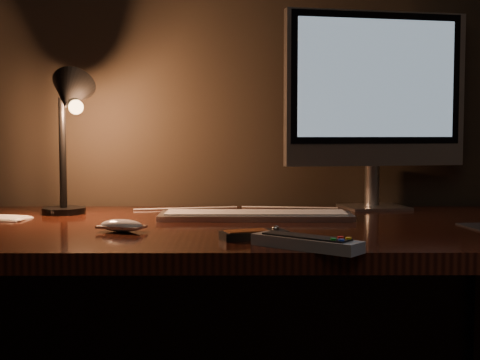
{
  "coord_description": "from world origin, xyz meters",
  "views": [
    {
      "loc": [
        0.05,
        0.32,
        0.96
      ],
      "look_at": [
        0.06,
        1.73,
        0.86
      ],
      "focal_mm": 50.0,
      "sensor_mm": 36.0,
      "label": 1
    }
  ],
  "objects_px": {
    "desk": "(214,273)",
    "media_remote": "(254,234)",
    "keyboard": "(256,215)",
    "tv_remote": "(306,242)",
    "desk_lamp": "(69,116)",
    "monitor": "(376,93)",
    "mouse": "(122,227)"
  },
  "relations": [
    {
      "from": "monitor",
      "to": "tv_remote",
      "type": "distance_m",
      "value": 0.76
    },
    {
      "from": "keyboard",
      "to": "mouse",
      "type": "height_order",
      "value": "same"
    },
    {
      "from": "desk",
      "to": "mouse",
      "type": "relative_size",
      "value": 16.43
    },
    {
      "from": "mouse",
      "to": "tv_remote",
      "type": "xyz_separation_m",
      "value": [
        0.37,
        -0.22,
        0.0
      ]
    },
    {
      "from": "media_remote",
      "to": "tv_remote",
      "type": "distance_m",
      "value": 0.15
    },
    {
      "from": "desk",
      "to": "monitor",
      "type": "xyz_separation_m",
      "value": [
        0.44,
        0.24,
        0.45
      ]
    },
    {
      "from": "keyboard",
      "to": "mouse",
      "type": "relative_size",
      "value": 4.85
    },
    {
      "from": "media_remote",
      "to": "keyboard",
      "type": "bearing_deg",
      "value": 68.64
    },
    {
      "from": "monitor",
      "to": "desk_lamp",
      "type": "relative_size",
      "value": 1.44
    },
    {
      "from": "keyboard",
      "to": "desk_lamp",
      "type": "distance_m",
      "value": 0.54
    },
    {
      "from": "monitor",
      "to": "desk_lamp",
      "type": "distance_m",
      "value": 0.82
    },
    {
      "from": "media_remote",
      "to": "desk_lamp",
      "type": "xyz_separation_m",
      "value": [
        -0.46,
        0.39,
        0.24
      ]
    },
    {
      "from": "keyboard",
      "to": "media_remote",
      "type": "distance_m",
      "value": 0.31
    },
    {
      "from": "monitor",
      "to": "mouse",
      "type": "bearing_deg",
      "value": -156.48
    },
    {
      "from": "monitor",
      "to": "mouse",
      "type": "xyz_separation_m",
      "value": [
        -0.63,
        -0.43,
        -0.31
      ]
    },
    {
      "from": "monitor",
      "to": "keyboard",
      "type": "distance_m",
      "value": 0.51
    },
    {
      "from": "desk",
      "to": "keyboard",
      "type": "relative_size",
      "value": 3.39
    },
    {
      "from": "tv_remote",
      "to": "monitor",
      "type": "bearing_deg",
      "value": 106.7
    },
    {
      "from": "monitor",
      "to": "tv_remote",
      "type": "xyz_separation_m",
      "value": [
        -0.26,
        -0.65,
        -0.31
      ]
    },
    {
      "from": "monitor",
      "to": "desk_lamp",
      "type": "bearing_deg",
      "value": 179.13
    },
    {
      "from": "monitor",
      "to": "keyboard",
      "type": "xyz_separation_m",
      "value": [
        -0.34,
        -0.22,
        -0.31
      ]
    },
    {
      "from": "mouse",
      "to": "desk_lamp",
      "type": "relative_size",
      "value": 0.26
    },
    {
      "from": "desk",
      "to": "media_remote",
      "type": "relative_size",
      "value": 11.33
    },
    {
      "from": "keyboard",
      "to": "mouse",
      "type": "bearing_deg",
      "value": -142.81
    },
    {
      "from": "tv_remote",
      "to": "desk_lamp",
      "type": "xyz_separation_m",
      "value": [
        -0.55,
        0.5,
        0.24
      ]
    },
    {
      "from": "mouse",
      "to": "desk_lamp",
      "type": "height_order",
      "value": "desk_lamp"
    },
    {
      "from": "desk",
      "to": "mouse",
      "type": "distance_m",
      "value": 0.3
    },
    {
      "from": "media_remote",
      "to": "mouse",
      "type": "bearing_deg",
      "value": 141.37
    },
    {
      "from": "desk_lamp",
      "to": "monitor",
      "type": "bearing_deg",
      "value": -12.49
    },
    {
      "from": "keyboard",
      "to": "media_remote",
      "type": "xyz_separation_m",
      "value": [
        -0.01,
        -0.31,
        0.0
      ]
    },
    {
      "from": "monitor",
      "to": "keyboard",
      "type": "height_order",
      "value": "monitor"
    },
    {
      "from": "desk",
      "to": "desk_lamp",
      "type": "height_order",
      "value": "desk_lamp"
    }
  ]
}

